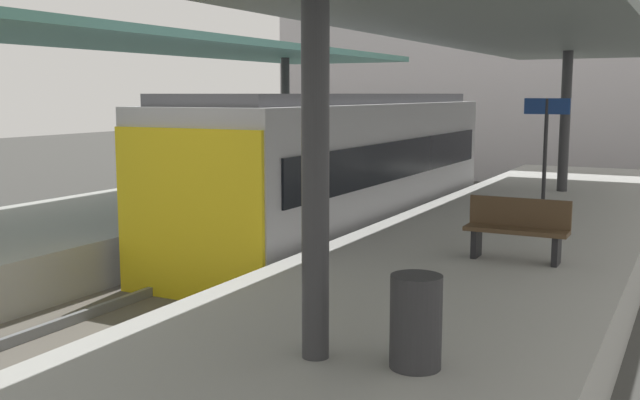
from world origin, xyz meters
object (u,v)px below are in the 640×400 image
platform_sign (546,127)px  litter_bin (416,322)px  commuter_train (342,169)px  platform_bench (517,227)px

platform_sign → litter_bin: size_ratio=2.76×
commuter_train → platform_sign: 4.24m
litter_bin → platform_bench: bearing=92.1°
commuter_train → litter_bin: commuter_train is taller
platform_sign → litter_bin: (0.78, -9.67, -1.22)m
commuter_train → litter_bin: (4.67, -8.24, -0.33)m
platform_bench → litter_bin: platform_bench is taller
commuter_train → litter_bin: size_ratio=13.26×
commuter_train → platform_bench: commuter_train is taller
commuter_train → platform_sign: (3.88, 1.44, 0.90)m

